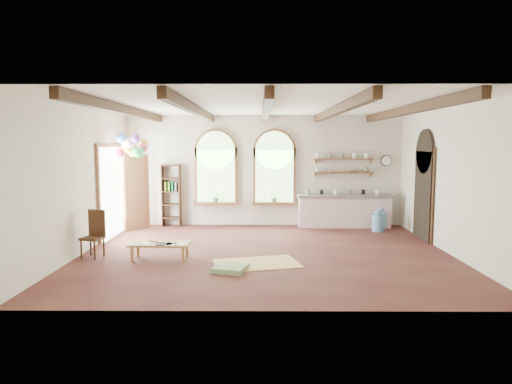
{
  "coord_description": "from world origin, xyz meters",
  "views": [
    {
      "loc": [
        -0.14,
        -9.82,
        2.39
      ],
      "look_at": [
        -0.22,
        0.6,
        1.28
      ],
      "focal_mm": 32.0,
      "sensor_mm": 36.0,
      "label": 1
    }
  ],
  "objects_px": {
    "coffee_table": "(160,245)",
    "side_chair": "(93,244)",
    "balloon_cluster": "(132,146)",
    "kitchen_counter": "(344,210)"
  },
  "relations": [
    {
      "from": "side_chair",
      "to": "balloon_cluster",
      "type": "distance_m",
      "value": 3.11
    },
    {
      "from": "kitchen_counter",
      "to": "coffee_table",
      "type": "height_order",
      "value": "kitchen_counter"
    },
    {
      "from": "coffee_table",
      "to": "balloon_cluster",
      "type": "bearing_deg",
      "value": 115.89
    },
    {
      "from": "coffee_table",
      "to": "side_chair",
      "type": "height_order",
      "value": "side_chair"
    },
    {
      "from": "coffee_table",
      "to": "balloon_cluster",
      "type": "distance_m",
      "value": 3.43
    },
    {
      "from": "side_chair",
      "to": "kitchen_counter",
      "type": "bearing_deg",
      "value": 31.31
    },
    {
      "from": "side_chair",
      "to": "balloon_cluster",
      "type": "height_order",
      "value": "balloon_cluster"
    },
    {
      "from": "kitchen_counter",
      "to": "side_chair",
      "type": "distance_m",
      "value": 6.96
    },
    {
      "from": "balloon_cluster",
      "to": "side_chair",
      "type": "bearing_deg",
      "value": -95.81
    },
    {
      "from": "coffee_table",
      "to": "side_chair",
      "type": "bearing_deg",
      "value": 174.01
    }
  ]
}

